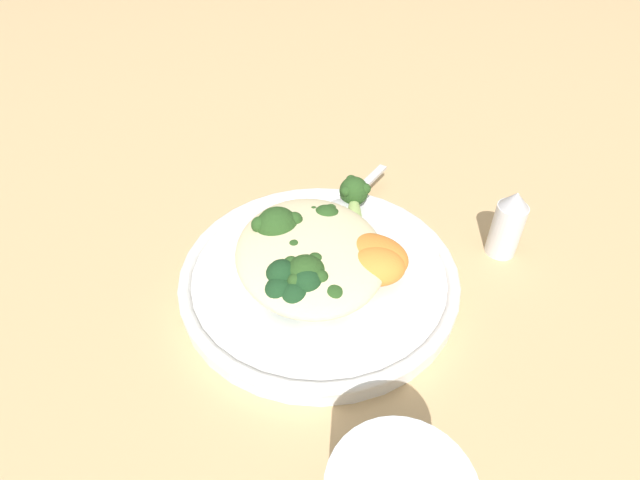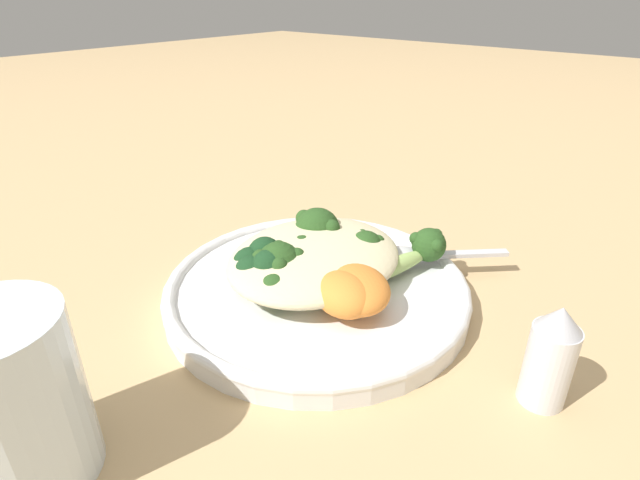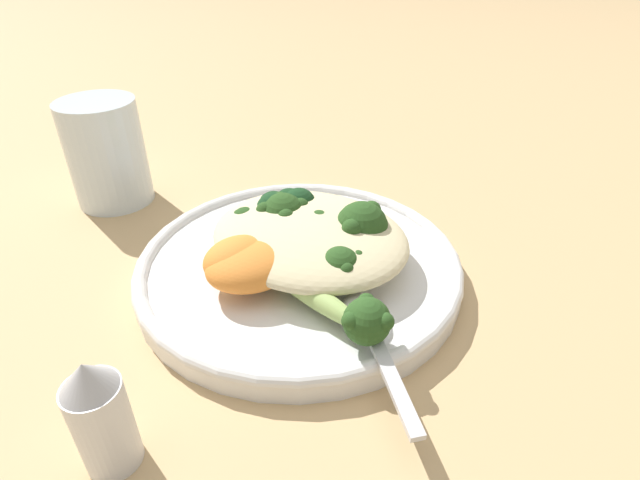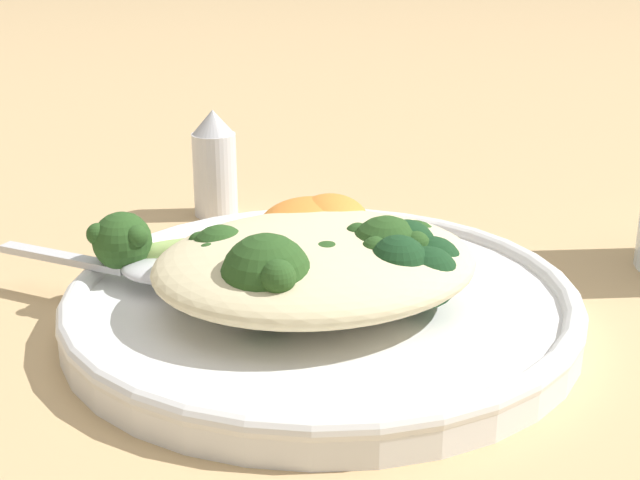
{
  "view_description": "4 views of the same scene",
  "coord_description": "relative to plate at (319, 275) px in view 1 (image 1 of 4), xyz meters",
  "views": [
    {
      "loc": [
        0.34,
        -0.09,
        0.36
      ],
      "look_at": [
        -0.0,
        -0.02,
        0.05
      ],
      "focal_mm": 28.0,
      "sensor_mm": 36.0,
      "label": 1
    },
    {
      "loc": [
        0.29,
        0.23,
        0.25
      ],
      "look_at": [
        -0.0,
        -0.02,
        0.06
      ],
      "focal_mm": 28.0,
      "sensor_mm": 36.0,
      "label": 2
    },
    {
      "loc": [
        -0.19,
        0.26,
        0.26
      ],
      "look_at": [
        -0.01,
        -0.03,
        0.03
      ],
      "focal_mm": 28.0,
      "sensor_mm": 36.0,
      "label": 3
    },
    {
      "loc": [
        -0.14,
        -0.41,
        0.2
      ],
      "look_at": [
        0.01,
        0.0,
        0.04
      ],
      "focal_mm": 50.0,
      "sensor_mm": 36.0,
      "label": 4
    }
  ],
  "objects": [
    {
      "name": "ground_plane",
      "position": [
        -0.01,
        0.02,
        -0.01
      ],
      "size": [
        4.0,
        4.0,
        0.0
      ],
      "primitive_type": "plane",
      "color": "tan"
    },
    {
      "name": "plate",
      "position": [
        0.0,
        0.0,
        0.0
      ],
      "size": [
        0.27,
        0.27,
        0.02
      ],
      "color": "white",
      "rests_on": "ground_plane"
    },
    {
      "name": "quinoa_mound",
      "position": [
        -0.01,
        -0.01,
        0.03
      ],
      "size": [
        0.16,
        0.14,
        0.03
      ],
      "primitive_type": "ellipsoid",
      "color": "beige",
      "rests_on": "plate"
    },
    {
      "name": "broccoli_stalk_0",
      "position": [
        -0.07,
        0.05,
        0.02
      ],
      "size": [
        0.13,
        0.05,
        0.03
      ],
      "rotation": [
        0.0,
        0.0,
        2.9
      ],
      "color": "#9EBC66",
      "rests_on": "plate"
    },
    {
      "name": "broccoli_stalk_1",
      "position": [
        -0.03,
        0.02,
        0.02
      ],
      "size": [
        0.1,
        0.05,
        0.03
      ],
      "rotation": [
        0.0,
        0.0,
        3.5
      ],
      "color": "#9EBC66",
      "rests_on": "plate"
    },
    {
      "name": "broccoli_stalk_2",
      "position": [
        -0.03,
        -0.02,
        0.03
      ],
      "size": [
        0.08,
        0.11,
        0.04
      ],
      "rotation": [
        0.0,
        0.0,
        4.14
      ],
      "color": "#9EBC66",
      "rests_on": "plate"
    },
    {
      "name": "broccoli_stalk_3",
      "position": [
        -0.0,
        -0.01,
        0.02
      ],
      "size": [
        0.03,
        0.08,
        0.03
      ],
      "rotation": [
        0.0,
        0.0,
        4.59
      ],
      "color": "#9EBC66",
      "rests_on": "plate"
    },
    {
      "name": "broccoli_stalk_4",
      "position": [
        0.02,
        -0.01,
        0.03
      ],
      "size": [
        0.06,
        0.09,
        0.04
      ],
      "rotation": [
        0.0,
        0.0,
        5.12
      ],
      "color": "#9EBC66",
      "rests_on": "plate"
    },
    {
      "name": "broccoli_stalk_5",
      "position": [
        0.04,
        0.01,
        0.02
      ],
      "size": [
        0.08,
        0.06,
        0.03
      ],
      "rotation": [
        0.0,
        0.0,
        5.68
      ],
      "color": "#9EBC66",
      "rests_on": "plate"
    },
    {
      "name": "sweet_potato_chunk_0",
      "position": [
        0.02,
        0.05,
        0.03
      ],
      "size": [
        0.06,
        0.07,
        0.03
      ],
      "primitive_type": "ellipsoid",
      "rotation": [
        0.0,
        0.0,
        1.24
      ],
      "color": "orange",
      "rests_on": "plate"
    },
    {
      "name": "sweet_potato_chunk_1",
      "position": [
        0.02,
        0.04,
        0.02
      ],
      "size": [
        0.05,
        0.06,
        0.03
      ],
      "primitive_type": "ellipsoid",
      "rotation": [
        0.0,
        0.0,
        5.01
      ],
      "color": "orange",
      "rests_on": "plate"
    },
    {
      "name": "sweet_potato_chunk_2",
      "position": [
        0.01,
        0.05,
        0.03
      ],
      "size": [
        0.09,
        0.09,
        0.03
      ],
      "primitive_type": "ellipsoid",
      "rotation": [
        0.0,
        0.0,
        0.99
      ],
      "color": "orange",
      "rests_on": "plate"
    },
    {
      "name": "kale_tuft",
      "position": [
        0.03,
        -0.03,
        0.03
      ],
      "size": [
        0.05,
        0.05,
        0.04
      ],
      "color": "#193D1E",
      "rests_on": "plate"
    },
    {
      "name": "spoon",
      "position": [
        -0.09,
        0.05,
        0.01
      ],
      "size": [
        0.1,
        0.1,
        0.01
      ],
      "rotation": [
        0.0,
        0.0,
        2.34
      ],
      "color": "silver",
      "rests_on": "plate"
    },
    {
      "name": "salt_shaker",
      "position": [
        -0.01,
        0.19,
        0.03
      ],
      "size": [
        0.03,
        0.03,
        0.08
      ],
      "color": "silver",
      "rests_on": "ground_plane"
    }
  ]
}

